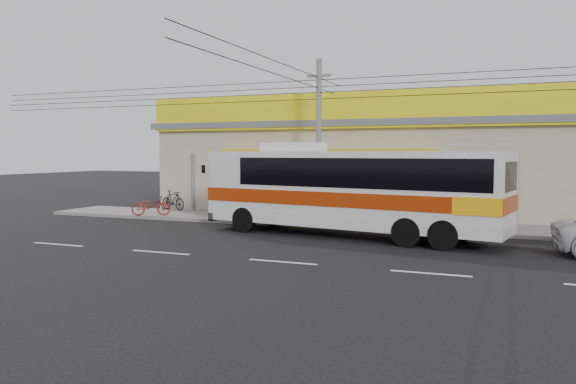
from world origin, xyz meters
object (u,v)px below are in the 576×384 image
at_px(motorbike_red, 151,206).
at_px(utility_pole, 319,88).
at_px(coach_bus, 353,186).
at_px(motorbike_dark, 173,200).

distance_m(motorbike_red, utility_pole, 9.36).
bearing_deg(utility_pole, coach_bus, -50.93).
xyz_separation_m(coach_bus, motorbike_red, (-10.05, 2.01, -1.21)).
relative_size(motorbike_red, motorbike_dark, 1.06).
relative_size(coach_bus, utility_pole, 0.33).
bearing_deg(utility_pole, motorbike_red, -174.90).
bearing_deg(motorbike_dark, utility_pole, -85.73).
distance_m(coach_bus, motorbike_red, 10.32).
distance_m(coach_bus, motorbike_dark, 11.46).
height_order(motorbike_red, utility_pole, utility_pole).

